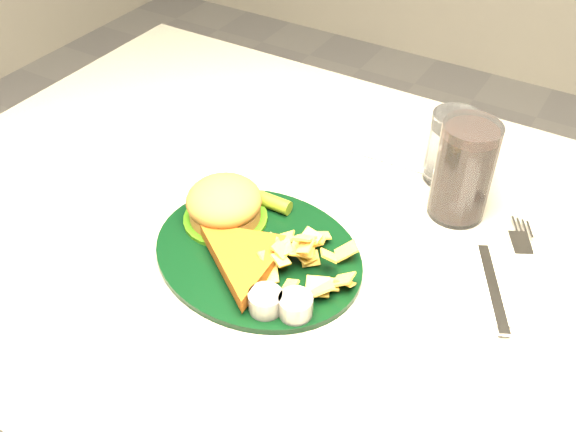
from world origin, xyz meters
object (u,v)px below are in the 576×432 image
Objects in this scene: cola_glass at (464,171)px; fork_napkin at (496,282)px; water_glass at (452,148)px; table at (315,404)px; dinner_plate at (257,238)px.

cola_glass is 0.75× the size of fork_napkin.
table is at bearing -113.67° from water_glass.
cola_glass reaches higher than water_glass.
table is at bearing 160.80° from fork_napkin.
fork_napkin is at bearing 8.47° from table.
table is 0.44m from fork_napkin.
dinner_plate reaches higher than table.
table is at bearing 62.63° from dinner_plate.
water_glass is 0.77× the size of cola_glass.
water_glass is at bearing 119.54° from cola_glass.
dinner_plate is 0.28m from cola_glass.
water_glass is (0.09, 0.20, 0.43)m from table.
table is 0.48m from cola_glass.
dinner_plate is at bearing 173.50° from fork_napkin.
water_glass reaches higher than dinner_plate.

